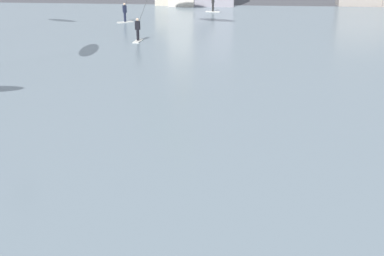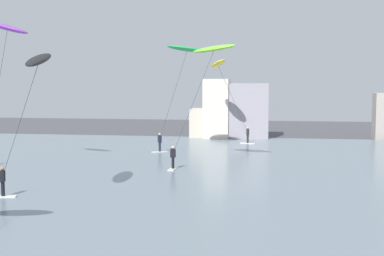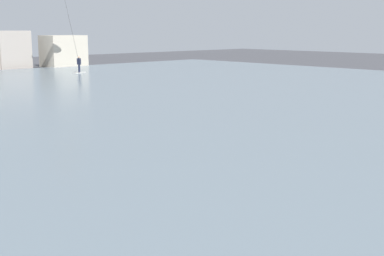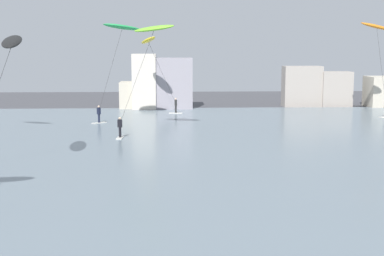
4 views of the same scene
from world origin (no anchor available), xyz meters
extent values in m
cube|color=#A89E93|center=(15.69, 57.95, 2.10)|extent=(3.62, 2.45, 4.19)
cube|color=beige|center=(21.56, 57.02, 1.82)|extent=(4.50, 3.57, 3.64)
cube|color=silver|center=(17.35, 46.74, 0.13)|extent=(1.47, 0.84, 0.06)
cylinder|color=#191E33|center=(17.35, 46.74, 0.55)|extent=(0.20, 0.20, 0.78)
cube|color=#191E33|center=(17.35, 46.74, 1.24)|extent=(0.31, 0.39, 0.60)
sphere|color=tan|center=(17.35, 46.74, 1.65)|extent=(0.20, 0.20, 0.20)
cylinder|color=#333333|center=(16.99, 47.54, 5.09)|extent=(0.75, 1.62, 7.80)
camera|label=1|loc=(-0.84, -2.26, 7.58)|focal=50.35mm
camera|label=2|loc=(-1.49, -0.63, 6.52)|focal=49.94mm
camera|label=3|loc=(-9.63, 2.24, 4.34)|focal=48.32mm
camera|label=4|loc=(-4.41, -5.24, 7.08)|focal=49.73mm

